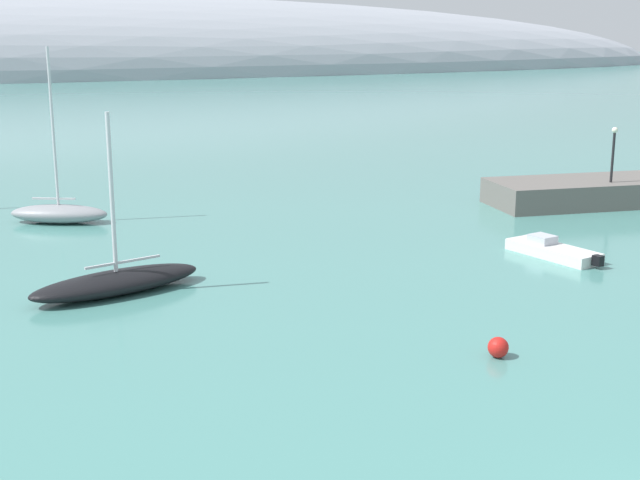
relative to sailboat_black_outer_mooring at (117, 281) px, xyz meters
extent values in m
cube|color=#66605B|center=(32.96, 7.60, 0.26)|extent=(18.01, 7.27, 1.55)
ellipsoid|color=black|center=(0.00, 0.00, -0.05)|extent=(7.79, 4.21, 0.94)
cylinder|color=silver|center=(0.00, 0.00, 3.70)|extent=(0.18, 0.18, 6.56)
cube|color=silver|center=(0.32, 0.09, 0.77)|extent=(3.26, 1.01, 0.10)
ellipsoid|color=gray|center=(-0.73, 14.85, 0.00)|extent=(5.82, 4.24, 1.04)
cylinder|color=silver|center=(-0.73, 14.85, 4.87)|extent=(0.15, 0.15, 8.71)
cube|color=silver|center=(-0.95, 14.97, 0.87)|extent=(2.27, 1.22, 0.10)
cube|color=white|center=(20.46, -1.90, -0.26)|extent=(2.55, 5.01, 0.53)
cube|color=black|center=(21.00, -4.49, -0.13)|extent=(0.44, 0.50, 0.47)
cube|color=#B2B7C1|center=(20.32, -1.20, 0.21)|extent=(1.18, 1.32, 0.40)
sphere|color=red|center=(10.58, -12.18, -0.17)|extent=(0.71, 0.71, 0.71)
cylinder|color=black|center=(30.98, 6.66, 2.53)|extent=(0.16, 0.16, 3.00)
sphere|color=#EAEACC|center=(30.98, 6.66, 4.22)|extent=(0.36, 0.36, 0.36)
camera|label=1|loc=(-5.39, -35.57, 10.27)|focal=49.35mm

